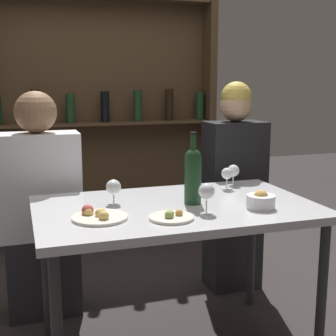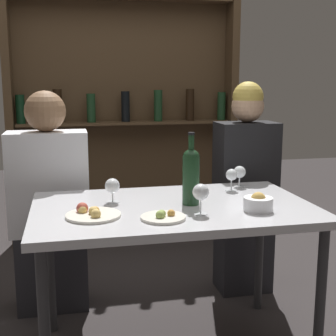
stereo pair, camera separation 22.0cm
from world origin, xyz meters
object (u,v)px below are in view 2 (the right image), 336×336
food_plate_0 (92,214)px  seated_person_left (50,209)px  wine_glass_2 (201,193)px  wine_glass_3 (232,176)px  food_plate_1 (163,217)px  wine_glass_0 (112,187)px  wine_glass_1 (240,173)px  wine_bottle (191,173)px  seated_person_right (245,192)px  snack_bowl (258,203)px

food_plate_0 → seated_person_left: size_ratio=0.19×
wine_glass_2 → wine_glass_3: bearing=54.3°
wine_glass_2 → seated_person_left: 1.02m
food_plate_1 → wine_glass_0: bearing=120.3°
wine_glass_1 → wine_glass_2: bearing=-127.2°
wine_bottle → food_plate_0: bearing=-166.6°
wine_glass_0 → seated_person_left: 0.62m
seated_person_left → seated_person_right: bearing=0.0°
wine_glass_3 → food_plate_1: wine_glass_3 is taller
wine_glass_0 → snack_bowl: (0.60, -0.27, -0.04)m
seated_person_right → wine_glass_3: bearing=-121.0°
snack_bowl → seated_person_left: 1.20m
food_plate_1 → seated_person_left: 0.94m
wine_glass_1 → wine_glass_3: (-0.07, -0.07, 0.00)m
wine_glass_1 → wine_glass_3: same height
wine_glass_0 → wine_bottle: bearing=-15.7°
wine_glass_2 → seated_person_left: seated_person_left is taller
wine_bottle → seated_person_right: bearing=49.6°
wine_glass_1 → food_plate_0: (-0.79, -0.39, -0.06)m
wine_glass_3 → seated_person_left: seated_person_left is taller
seated_person_left → food_plate_1: bearing=-58.7°
wine_bottle → food_plate_1: size_ratio=1.77×
wine_glass_3 → seated_person_right: bearing=59.0°
wine_bottle → wine_glass_3: bearing=37.6°
food_plate_1 → seated_person_left: seated_person_left is taller
snack_bowl → seated_person_left: (-0.91, 0.76, -0.18)m
food_plate_0 → seated_person_right: size_ratio=0.18×
wine_glass_1 → seated_person_right: size_ratio=0.09×
wine_bottle → wine_glass_1: (0.34, 0.28, -0.07)m
seated_person_right → food_plate_1: bearing=-130.1°
food_plate_1 → seated_person_right: (0.67, 0.79, -0.12)m
wine_glass_3 → food_plate_0: 0.79m
wine_bottle → snack_bowl: size_ratio=2.60×
seated_person_left → snack_bowl: bearing=-39.9°
wine_glass_2 → wine_glass_3: (0.27, 0.38, -0.01)m
food_plate_1 → wine_glass_1: bearing=43.6°
food_plate_0 → food_plate_1: (0.28, -0.10, -0.00)m
wine_bottle → wine_glass_2: bearing=-90.6°
wine_glass_2 → snack_bowl: size_ratio=1.04×
food_plate_0 → wine_glass_3: bearing=23.7°
wine_glass_1 → food_plate_0: bearing=-154.0°
wine_glass_0 → seated_person_right: bearing=30.0°
wine_glass_1 → snack_bowl: size_ratio=0.89×
wine_bottle → wine_glass_0: bearing=164.3°
wine_glass_0 → food_plate_0: wine_glass_0 is taller
wine_bottle → snack_bowl: 0.33m
wine_bottle → seated_person_left: (-0.65, 0.58, -0.29)m
wine_glass_1 → food_plate_0: size_ratio=0.49×
snack_bowl → seated_person_left: bearing=140.1°
wine_glass_3 → seated_person_right: 0.47m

